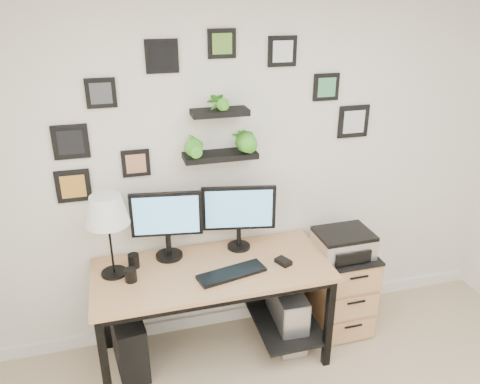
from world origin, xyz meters
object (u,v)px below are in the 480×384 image
object	(u,v)px
table_lamp	(107,212)
printer	(343,243)
file_cabinet	(339,288)
mug	(131,275)
monitor_right	(239,212)
pc_tower_grey	(287,315)
monitor_left	(167,220)
desk	(217,280)
pc_tower_black	(129,342)

from	to	relation	value
table_lamp	printer	xyz separation A→B (m)	(1.64, -0.06, -0.44)
file_cabinet	mug	bearing A→B (deg)	-176.28
monitor_right	table_lamp	size ratio (longest dim) A/B	0.91
table_lamp	pc_tower_grey	distance (m)	1.56
monitor_left	printer	world-z (taller)	monitor_left
desk	printer	distance (m)	0.98
mug	file_cabinet	xyz separation A→B (m)	(1.57, 0.10, -0.46)
file_cabinet	monitor_right	bearing A→B (deg)	171.30
desk	monitor_right	world-z (taller)	monitor_right
table_lamp	pc_tower_grey	size ratio (longest dim) A/B	1.21
pc_tower_black	file_cabinet	distance (m)	1.63
file_cabinet	table_lamp	bearing A→B (deg)	179.53
file_cabinet	desk	bearing A→B (deg)	-176.65
desk	pc_tower_black	size ratio (longest dim) A/B	3.68
monitor_left	mug	xyz separation A→B (m)	(-0.28, -0.23, -0.25)
monitor_left	file_cabinet	distance (m)	1.48
mug	monitor_left	bearing A→B (deg)	39.32
pc_tower_black	desk	bearing A→B (deg)	-8.11
monitor_right	file_cabinet	bearing A→B (deg)	-8.70
pc_tower_grey	printer	size ratio (longest dim) A/B	1.15
desk	pc_tower_black	distance (m)	0.75
mug	pc_tower_black	distance (m)	0.58
monitor_right	printer	distance (m)	0.82
mug	pc_tower_grey	size ratio (longest dim) A/B	0.19
monitor_right	printer	world-z (taller)	monitor_right
table_lamp	pc_tower_black	xyz separation A→B (m)	(0.04, -0.06, -0.99)
monitor_left	pc_tower_grey	xyz separation A→B (m)	(0.83, -0.20, -0.81)
printer	monitor_right	bearing A→B (deg)	167.83
desk	file_cabinet	bearing A→B (deg)	3.35
table_lamp	file_cabinet	distance (m)	1.88
mug	monitor_right	bearing A→B (deg)	15.81
file_cabinet	pc_tower_black	bearing A→B (deg)	-178.28
desk	pc_tower_grey	xyz separation A→B (m)	(0.53, -0.02, -0.40)
mug	pc_tower_black	bearing A→B (deg)	138.88
pc_tower_black	monitor_right	bearing A→B (deg)	4.04
mug	file_cabinet	size ratio (longest dim) A/B	0.13
monitor_right	mug	xyz separation A→B (m)	(-0.78, -0.22, -0.24)
pc_tower_grey	printer	distance (m)	0.69
table_lamp	pc_tower_black	distance (m)	0.99
monitor_left	printer	size ratio (longest dim) A/B	1.22
mug	file_cabinet	distance (m)	1.64
pc_tower_black	pc_tower_grey	xyz separation A→B (m)	(1.16, -0.03, 0.01)
monitor_left	pc_tower_grey	world-z (taller)	monitor_left
monitor_right	file_cabinet	world-z (taller)	monitor_right
table_lamp	printer	bearing A→B (deg)	-1.98
pc_tower_grey	printer	xyz separation A→B (m)	(0.44, 0.03, 0.54)
table_lamp	pc_tower_black	size ratio (longest dim) A/B	1.30
table_lamp	desk	bearing A→B (deg)	-6.05
monitor_right	pc_tower_grey	xyz separation A→B (m)	(0.32, -0.19, -0.81)
pc_tower_black	table_lamp	bearing A→B (deg)	117.03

